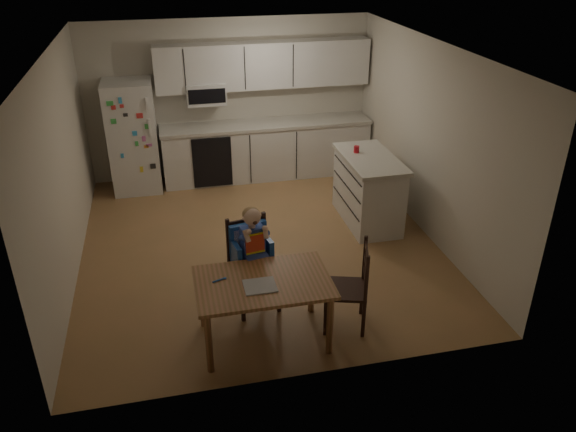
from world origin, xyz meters
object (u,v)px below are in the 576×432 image
Objects in this scene: kitchen_island at (368,189)px; chair_booster at (251,247)px; dining_table at (263,289)px; refrigerator at (133,137)px; red_cup at (356,149)px; chair_side at (355,281)px.

chair_booster is at bearing -140.04° from kitchen_island.
kitchen_island is 2.89m from dining_table.
kitchen_island is (3.14, -1.86, -0.37)m from refrigerator.
chair_booster is at bearing -69.98° from refrigerator.
red_cup is 2.52m from chair_booster.
dining_table is at bearing -72.72° from refrigerator.
refrigerator is at bearing 151.22° from red_cup.
chair_side is (-0.81, -2.38, -0.47)m from red_cup.
refrigerator reaches higher than dining_table.
kitchen_island is 2.47m from chair_booster.
chair_booster is 1.26× the size of chair_side.
red_cup reaches higher than dining_table.
kitchen_island reaches higher than chair_side.
refrigerator reaches higher than chair_side.
chair_side is (0.94, 0.02, -0.07)m from dining_table.
refrigerator is 1.79× the size of chair_side.
refrigerator is 1.31× the size of dining_table.
chair_booster reaches higher than red_cup.
dining_table is (-1.75, -2.40, -0.40)m from red_cup.
kitchen_island reaches higher than dining_table.
dining_table is (1.26, -4.06, -0.25)m from refrigerator.
chair_booster reaches higher than kitchen_island.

